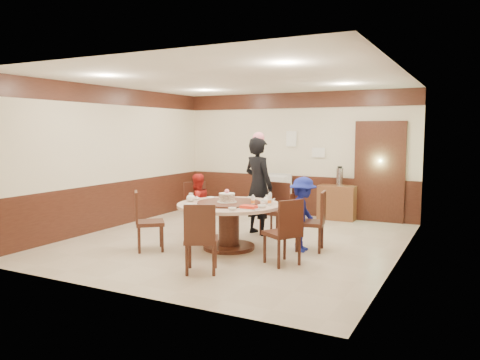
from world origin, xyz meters
The scene contains 32 objects.
room centered at (0.01, 0.01, 1.08)m, with size 6.00×6.04×2.84m.
banquet_table centered at (0.15, -0.54, 0.53)m, with size 1.69×1.69×0.78m.
chair_0 centered at (1.40, -0.03, 0.30)m, with size 0.52×0.51×0.97m.
chair_1 centered at (0.43, 0.76, 0.30)m, with size 0.51×0.52×0.97m.
chair_2 centered at (-0.88, 0.14, 0.30)m, with size 0.62×0.62×0.97m.
chair_3 centered at (-0.95, -1.22, 0.30)m, with size 0.62×0.62×0.97m.
chair_4 centered at (0.44, -1.86, 0.30)m, with size 0.59×0.60×0.97m.
chair_5 centered at (1.29, -0.99, 0.30)m, with size 0.61×0.61×0.97m.
person_standing centered at (0.12, 0.69, 0.91)m, with size 0.66×0.44×1.82m, color black.
person_red centered at (-0.85, 0.07, 0.57)m, with size 0.56×0.43×1.15m, color #AD1B17.
person_blue centered at (1.28, -0.13, 0.60)m, with size 0.78×0.45×1.20m, color #172398.
birthday_cake centered at (0.14, -0.57, 0.85)m, with size 0.32×0.32×0.21m.
teapot_left centered at (-0.51, -0.64, 0.81)m, with size 0.17×0.15×0.13m, color white.
teapot_right centered at (0.72, -0.26, 0.81)m, with size 0.17×0.15×0.13m, color white.
bowl_0 centered at (-0.37, -0.22, 0.77)m, with size 0.14×0.14×0.04m, color white.
bowl_1 centered at (0.51, -1.08, 0.77)m, with size 0.13×0.13×0.04m, color white.
bowl_2 centered at (-0.27, -1.06, 0.77)m, with size 0.14×0.14×0.03m, color white.
bowl_3 centered at (0.81, -0.67, 0.77)m, with size 0.14×0.14×0.04m, color white.
bowl_4 centered at (-0.56, -0.42, 0.77)m, with size 0.14×0.14×0.03m, color white.
bowl_5 centered at (0.28, 0.04, 0.77)m, with size 0.14×0.14×0.05m, color white.
saucer_near centered at (-0.10, -1.19, 0.76)m, with size 0.18×0.18×0.01m, color white.
saucer_far centered at (0.60, -0.04, 0.76)m, with size 0.18×0.18×0.01m, color white.
shrimp_platter centered at (0.70, -0.91, 0.78)m, with size 0.30×0.20×0.06m.
bottle_0 centered at (0.61, -0.59, 0.83)m, with size 0.06×0.06×0.16m, color white.
bottle_1 centered at (0.84, -0.46, 0.83)m, with size 0.06×0.06×0.16m, color white.
bottle_2 centered at (0.72, -0.16, 0.83)m, with size 0.06×0.06×0.16m, color white.
tv_stand centered at (-0.42, 2.75, 0.25)m, with size 0.85×0.45×0.50m, color #3D1C13.
television centered at (-0.42, 2.75, 0.73)m, with size 0.79×0.10×0.45m, color gray.
side_cabinet centered at (1.05, 2.78, 0.38)m, with size 0.80×0.40×0.75m, color brown.
thermos centered at (1.09, 2.78, 0.94)m, with size 0.15×0.15×0.38m, color silver.
notice_left centered at (-0.10, 2.96, 1.75)m, with size 0.25×0.00×0.35m, color white.
notice_right centered at (0.55, 2.96, 1.45)m, with size 0.30×0.00×0.22m, color white.
Camera 1 is at (3.75, -7.18, 1.93)m, focal length 35.00 mm.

